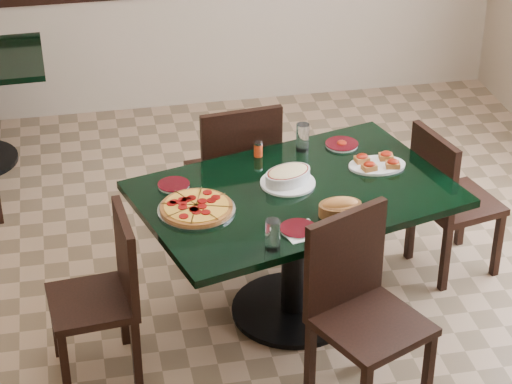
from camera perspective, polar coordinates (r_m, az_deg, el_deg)
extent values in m
plane|color=#8B6C50|center=(5.31, -1.26, -7.53)|extent=(5.50, 5.50, 0.00)
cube|color=black|center=(4.99, 2.28, -0.12)|extent=(1.74, 1.36, 0.04)
cylinder|color=black|center=(5.19, 2.19, -3.70)|extent=(0.13, 0.13, 0.71)
cylinder|color=black|center=(5.39, 2.12, -6.71)|extent=(0.66, 0.66, 0.03)
cube|color=black|center=(5.70, -1.41, 0.92)|extent=(0.50, 0.50, 0.04)
cube|color=black|center=(5.40, -0.82, 2.33)|extent=(0.45, 0.09, 0.48)
cube|color=black|center=(6.03, -0.13, 0.06)|extent=(0.04, 0.04, 0.44)
cube|color=black|center=(5.71, 1.06, -1.81)|extent=(0.04, 0.04, 0.44)
cube|color=black|center=(5.94, -3.73, -0.52)|extent=(0.04, 0.04, 0.44)
cube|color=black|center=(5.62, -2.72, -2.46)|extent=(0.04, 0.04, 0.44)
cube|color=black|center=(4.58, 6.62, -7.58)|extent=(0.59, 0.59, 0.04)
cube|color=black|center=(4.55, 5.11, -3.75)|extent=(0.42, 0.22, 0.48)
cube|color=black|center=(4.74, 3.11, -9.59)|extent=(0.05, 0.05, 0.44)
cube|color=black|center=(4.73, 9.80, -10.13)|extent=(0.05, 0.05, 0.44)
cube|color=black|center=(4.94, 6.64, -7.86)|extent=(0.05, 0.05, 0.44)
cube|color=black|center=(5.63, 11.44, -0.63)|extent=(0.49, 0.49, 0.04)
cube|color=black|center=(5.42, 10.10, 1.12)|extent=(0.13, 0.41, 0.44)
cube|color=black|center=(5.73, 13.64, -2.94)|extent=(0.05, 0.05, 0.40)
cube|color=black|center=(5.54, 10.75, -3.80)|extent=(0.05, 0.05, 0.40)
cube|color=black|center=(5.96, 11.66, -1.30)|extent=(0.05, 0.05, 0.40)
cube|color=black|center=(5.78, 8.83, -2.06)|extent=(0.05, 0.05, 0.40)
cube|color=black|center=(4.83, -9.37, -6.26)|extent=(0.44, 0.44, 0.04)
cube|color=black|center=(4.72, -7.44, -3.62)|extent=(0.08, 0.40, 0.43)
cube|color=black|center=(5.09, -11.37, -7.40)|extent=(0.04, 0.04, 0.39)
cube|color=black|center=(5.11, -7.57, -6.80)|extent=(0.04, 0.04, 0.39)
cube|color=black|center=(4.82, -10.87, -9.78)|extent=(0.04, 0.04, 0.39)
cube|color=black|center=(4.84, -6.84, -9.13)|extent=(0.04, 0.04, 0.39)
cylinder|color=silver|center=(4.82, -3.42, -1.02)|extent=(0.38, 0.38, 0.01)
cylinder|color=brown|center=(4.81, -3.42, -0.90)|extent=(0.35, 0.35, 0.02)
cylinder|color=gold|center=(4.80, -3.43, -0.79)|extent=(0.31, 0.31, 0.01)
cylinder|color=silver|center=(5.04, 1.83, 0.53)|extent=(0.28, 0.28, 0.01)
ellipsoid|color=beige|center=(5.01, 1.84, 1.17)|extent=(0.26, 0.22, 0.04)
ellipsoid|color=#AF6730|center=(4.77, 4.83, -0.73)|extent=(0.18, 0.09, 0.07)
cylinder|color=silver|center=(4.66, 2.43, -2.14)|extent=(0.17, 0.17, 0.01)
cylinder|color=#320308|center=(4.66, 2.43, -2.07)|extent=(0.17, 0.17, 0.00)
cylinder|color=silver|center=(5.42, 4.92, 2.72)|extent=(0.18, 0.18, 0.01)
cylinder|color=#320308|center=(5.42, 4.92, 2.78)|extent=(0.18, 0.18, 0.00)
ellipsoid|color=maroon|center=(5.42, 4.92, 2.81)|extent=(0.05, 0.05, 0.03)
cylinder|color=silver|center=(5.03, -4.72, 0.39)|extent=(0.16, 0.16, 0.01)
cylinder|color=#320308|center=(5.03, -4.73, 0.46)|extent=(0.16, 0.16, 0.00)
cube|color=white|center=(4.66, 2.58, -2.25)|extent=(0.20, 0.20, 0.00)
cube|color=silver|center=(4.66, 2.82, -2.18)|extent=(0.05, 0.16, 0.00)
cylinder|color=white|center=(5.33, 2.68, 3.15)|extent=(0.07, 0.07, 0.15)
cylinder|color=white|center=(4.49, 0.96, -2.46)|extent=(0.07, 0.07, 0.15)
cylinder|color=red|center=(5.28, 0.13, 2.43)|extent=(0.05, 0.05, 0.07)
cylinder|color=silver|center=(5.26, 0.13, 2.82)|extent=(0.05, 0.05, 0.01)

